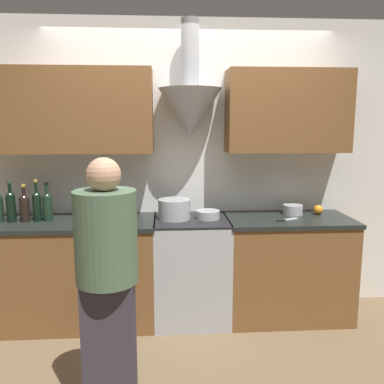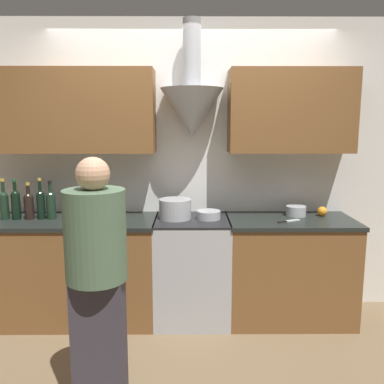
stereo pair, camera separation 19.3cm
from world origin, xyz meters
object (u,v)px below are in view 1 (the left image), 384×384
saucepan (293,210)px  orange_fruit (318,210)px  stock_pot (174,209)px  person_foreground_left (108,281)px  wine_bottle_4 (48,205)px  mixing_bowl (208,215)px  wine_bottle_2 (25,206)px  wine_bottle_3 (37,205)px  wine_bottle_1 (11,205)px  stove_range (191,269)px

saucepan → orange_fruit: bearing=-2.4°
stock_pot → person_foreground_left: 1.28m
orange_fruit → person_foreground_left: (-1.69, -1.29, -0.10)m
wine_bottle_4 → mixing_bowl: 1.34m
wine_bottle_2 → wine_bottle_3: wine_bottle_3 is taller
mixing_bowl → wine_bottle_1: bearing=180.0°
mixing_bowl → orange_fruit: orange_fruit is taller
stove_range → person_foreground_left: size_ratio=0.59×
mixing_bowl → orange_fruit: 1.01m
mixing_bowl → wine_bottle_2: bearing=179.9°
wine_bottle_1 → stock_pot: wine_bottle_1 is taller
stove_range → wine_bottle_3: bearing=179.4°
wine_bottle_3 → wine_bottle_4: size_ratio=1.07×
wine_bottle_1 → stock_pot: bearing=0.5°
stove_range → wine_bottle_2: 1.49m
stove_range → saucepan: size_ratio=5.18×
wine_bottle_2 → saucepan: wine_bottle_2 is taller
wine_bottle_1 → mixing_bowl: size_ratio=1.69×
wine_bottle_4 → stock_pot: wine_bottle_4 is taller
stove_range → orange_fruit: bearing=5.3°
wine_bottle_3 → stove_range: bearing=-0.6°
stock_pot → saucepan: bearing=5.5°
wine_bottle_1 → stove_range: bearing=-0.1°
stove_range → wine_bottle_1: size_ratio=2.62×
person_foreground_left → orange_fruit: bearing=37.5°
saucepan → wine_bottle_4: bearing=-177.2°
mixing_bowl → person_foreground_left: 1.38m
wine_bottle_4 → stock_pot: (1.05, -0.00, -0.05)m
wine_bottle_4 → stove_range: bearing=-0.7°
wine_bottle_3 → saucepan: bearing=2.7°
stove_range → person_foreground_left: person_foreground_left is taller
stove_range → orange_fruit: 1.25m
wine_bottle_1 → mixing_bowl: wine_bottle_1 is taller
stove_range → wine_bottle_2: bearing=179.8°
stove_range → wine_bottle_2: size_ratio=2.87×
wine_bottle_3 → wine_bottle_4: wine_bottle_3 is taller
stock_pot → person_foreground_left: person_foreground_left is taller
mixing_bowl → wine_bottle_3: bearing=179.5°
wine_bottle_3 → orange_fruit: size_ratio=4.17×
wine_bottle_2 → person_foreground_left: 1.47m
wine_bottle_2 → stock_pot: size_ratio=1.14×
wine_bottle_2 → stock_pot: wine_bottle_2 is taller
wine_bottle_3 → person_foreground_left: size_ratio=0.23×
wine_bottle_2 → orange_fruit: 2.53m
wine_bottle_4 → saucepan: wine_bottle_4 is taller
orange_fruit → person_foreground_left: size_ratio=0.05×
stove_range → wine_bottle_4: bearing=179.3°
wine_bottle_3 → orange_fruit: (2.43, 0.09, -0.10)m
wine_bottle_2 → person_foreground_left: (0.84, -1.19, -0.19)m
wine_bottle_4 → saucepan: size_ratio=1.89×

